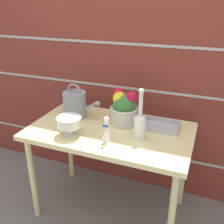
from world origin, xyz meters
TOP-DOWN VIEW (x-y plane):
  - ground_plane at (0.00, 0.00)m, footprint 12.00×12.00m
  - brick_wall at (0.00, 0.46)m, footprint 3.60×0.08m
  - patio_table at (0.00, 0.00)m, footprint 1.17×0.68m
  - watering_can at (-0.34, 0.10)m, footprint 0.32×0.18m
  - crystal_pedestal_bowl at (-0.23, -0.18)m, footprint 0.17×0.17m
  - flower_planter at (0.06, 0.12)m, footprint 0.21×0.21m
  - glass_decanter at (0.23, -0.05)m, footprint 0.08×0.08m
  - figurine_vase at (0.04, -0.16)m, footprint 0.07×0.07m
  - wire_tray at (0.33, 0.15)m, footprint 0.26×0.19m
  - fallen_petal at (0.05, -0.27)m, footprint 0.01×0.01m

SIDE VIEW (x-z plane):
  - ground_plane at x=0.00m, z-range 0.00..0.00m
  - patio_table at x=0.00m, z-range 0.29..1.03m
  - fallen_petal at x=0.05m, z-range 0.74..0.75m
  - wire_tray at x=0.33m, z-range 0.73..0.77m
  - figurine_vase at x=0.04m, z-range 0.72..0.90m
  - crystal_pedestal_bowl at x=-0.23m, z-range 0.77..0.90m
  - watering_can at x=-0.34m, z-range 0.71..0.98m
  - glass_decanter at x=0.23m, z-range 0.67..1.03m
  - flower_planter at x=0.06m, z-range 0.73..1.00m
  - brick_wall at x=0.00m, z-range 0.00..2.20m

